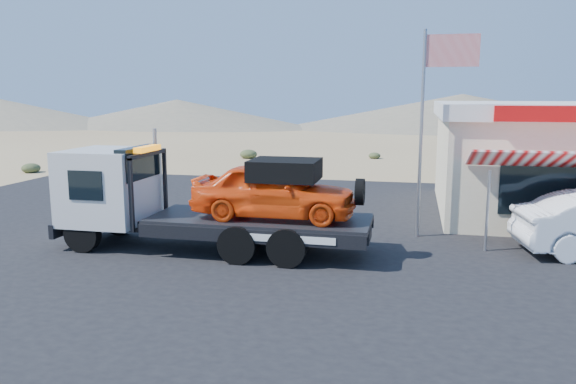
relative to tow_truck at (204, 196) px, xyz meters
name	(u,v)px	position (x,y,z in m)	size (l,w,h in m)	color
ground	(217,272)	(0.97, -1.80, -1.51)	(120.00, 120.00, 0.00)	#987B56
asphalt_lot	(320,244)	(2.97, 1.20, -1.50)	(32.00, 24.00, 0.02)	black
tow_truck	(204,196)	(0.00, 0.00, 0.00)	(8.38, 2.49, 2.80)	black
flagpole	(430,110)	(5.90, 2.70, 2.26)	(1.55, 0.10, 6.00)	#99999E
desert_scrub	(44,176)	(-11.86, 9.50, -1.19)	(25.23, 31.56, 0.79)	#374424
distant_hills	(295,113)	(-8.80, 53.34, 0.38)	(126.00, 48.00, 4.20)	#726B59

